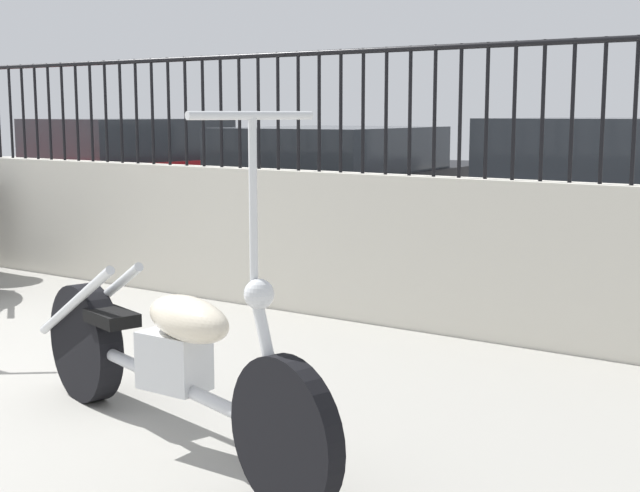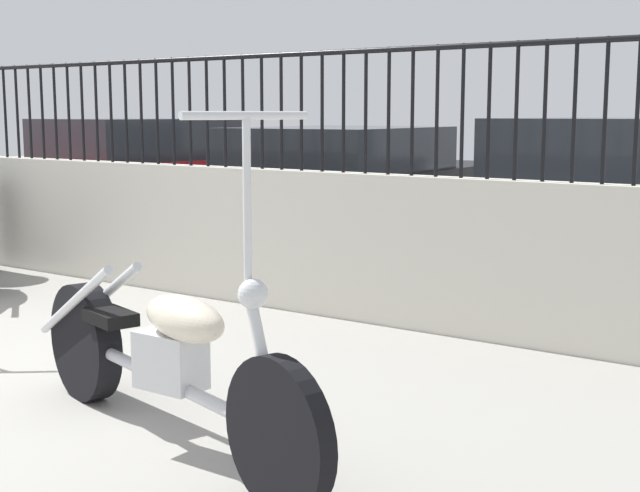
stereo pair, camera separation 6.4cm
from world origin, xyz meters
The scene contains 6 objects.
low_wall centered at (0.00, 3.04, 0.50)m, with size 9.36×0.18×1.00m.
fence_railing centered at (0.00, 3.04, 1.54)m, with size 9.36×0.04×0.82m.
motorcycle_silver centered at (2.41, 0.61, 0.37)m, with size 2.22×0.86×1.41m.
car_red centered at (-2.93, 5.73, 0.67)m, with size 2.15×4.42×1.33m.
car_black centered at (0.07, 5.65, 0.65)m, with size 2.15×4.66×1.26m.
car_dark_grey centered at (2.74, 5.99, 0.68)m, with size 1.90×4.51×1.36m.
Camera 1 is at (5.08, -2.05, 1.40)m, focal length 50.00 mm.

